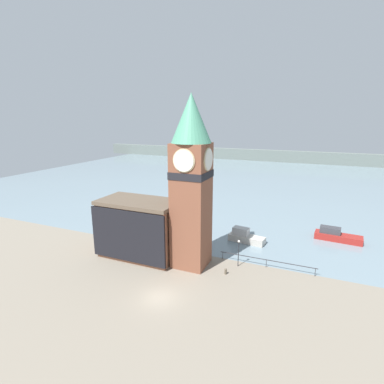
{
  "coord_description": "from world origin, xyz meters",
  "views": [
    {
      "loc": [
        14.48,
        -25.09,
        19.0
      ],
      "look_at": [
        1.13,
        6.35,
        10.5
      ],
      "focal_mm": 28.0,
      "sensor_mm": 36.0,
      "label": 1
    }
  ],
  "objects_px": {
    "mooring_bollard_near": "(226,271)",
    "lamp_post": "(239,248)",
    "boat_near": "(245,237)",
    "pier_building": "(139,228)",
    "boat_far": "(336,236)",
    "clock_tower": "(191,179)"
  },
  "relations": [
    {
      "from": "boat_near",
      "to": "boat_far",
      "type": "distance_m",
      "value": 14.63
    },
    {
      "from": "boat_near",
      "to": "mooring_bollard_near",
      "type": "height_order",
      "value": "boat_near"
    },
    {
      "from": "mooring_bollard_near",
      "to": "pier_building",
      "type": "bearing_deg",
      "value": 178.21
    },
    {
      "from": "mooring_bollard_near",
      "to": "lamp_post",
      "type": "xyz_separation_m",
      "value": [
        0.89,
        2.65,
        2.17
      ]
    },
    {
      "from": "clock_tower",
      "to": "mooring_bollard_near",
      "type": "height_order",
      "value": "clock_tower"
    },
    {
      "from": "mooring_bollard_near",
      "to": "lamp_post",
      "type": "bearing_deg",
      "value": 71.55
    },
    {
      "from": "boat_near",
      "to": "lamp_post",
      "type": "height_order",
      "value": "lamp_post"
    },
    {
      "from": "boat_far",
      "to": "mooring_bollard_near",
      "type": "xyz_separation_m",
      "value": [
        -13.12,
        -17.18,
        -0.34
      ]
    },
    {
      "from": "boat_near",
      "to": "boat_far",
      "type": "relative_size",
      "value": 0.82
    },
    {
      "from": "boat_near",
      "to": "lamp_post",
      "type": "bearing_deg",
      "value": -75.15
    },
    {
      "from": "pier_building",
      "to": "lamp_post",
      "type": "relative_size",
      "value": 3.03
    },
    {
      "from": "clock_tower",
      "to": "boat_near",
      "type": "bearing_deg",
      "value": 64.26
    },
    {
      "from": "pier_building",
      "to": "lamp_post",
      "type": "distance_m",
      "value": 13.87
    },
    {
      "from": "mooring_bollard_near",
      "to": "lamp_post",
      "type": "height_order",
      "value": "lamp_post"
    },
    {
      "from": "pier_building",
      "to": "boat_far",
      "type": "height_order",
      "value": "pier_building"
    },
    {
      "from": "pier_building",
      "to": "boat_far",
      "type": "distance_m",
      "value": 30.99
    },
    {
      "from": "boat_near",
      "to": "pier_building",
      "type": "bearing_deg",
      "value": -132.11
    },
    {
      "from": "clock_tower",
      "to": "lamp_post",
      "type": "bearing_deg",
      "value": 17.7
    },
    {
      "from": "pier_building",
      "to": "mooring_bollard_near",
      "type": "distance_m",
      "value": 13.23
    },
    {
      "from": "lamp_post",
      "to": "boat_far",
      "type": "bearing_deg",
      "value": 49.88
    },
    {
      "from": "clock_tower",
      "to": "boat_near",
      "type": "height_order",
      "value": "clock_tower"
    },
    {
      "from": "clock_tower",
      "to": "lamp_post",
      "type": "distance_m",
      "value": 10.94
    }
  ]
}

